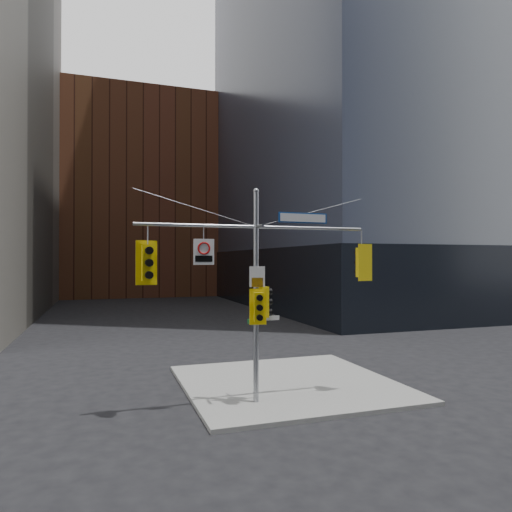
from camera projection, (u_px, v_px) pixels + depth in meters
ground at (278, 427)px, 13.32m from camera, size 160.00×160.00×0.00m
sidewalk_corner at (288, 383)px, 17.75m from camera, size 8.00×8.00×0.15m
podium_ne at (403, 277)px, 52.59m from camera, size 36.40×36.40×6.00m
brick_midrise at (138, 200)px, 68.44m from camera, size 26.00×20.00×28.00m
signal_assembly at (256, 274)px, 15.25m from camera, size 8.00×0.80×7.30m
traffic_light_west_arm at (148, 263)px, 14.14m from camera, size 0.67×0.56×1.40m
traffic_light_east_arm at (362, 262)px, 16.54m from camera, size 0.63×0.57×1.33m
traffic_light_pole_side at (265, 302)px, 15.35m from camera, size 0.41×0.35×1.03m
traffic_light_pole_front at (259, 307)px, 14.99m from camera, size 0.57×0.50×1.20m
street_sign_blade at (303, 218)px, 15.82m from camera, size 1.85×0.11×0.36m
regulatory_sign_arm at (204, 251)px, 14.67m from camera, size 0.67×0.09×0.84m
regulatory_sign_pole at (257, 277)px, 15.14m from camera, size 0.53×0.09×0.69m
street_blade_ew at (269, 318)px, 15.39m from camera, size 0.77×0.06×0.15m
street_blade_ns at (252, 323)px, 15.67m from camera, size 0.08×0.79×0.16m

